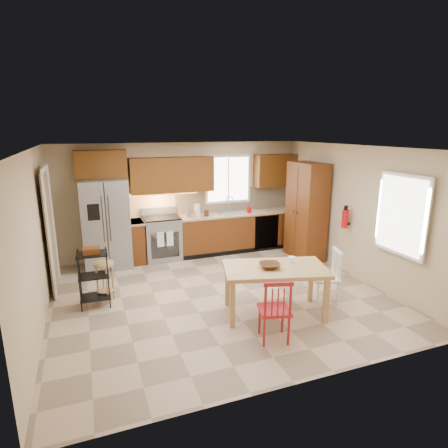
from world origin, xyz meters
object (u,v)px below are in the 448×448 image
refrigerator (106,224)px  fire_extinguisher (345,219)px  chair_white (325,277)px  table_jar (292,261)px  pantry (306,211)px  chair_red (274,309)px  utility_cart (94,279)px  soap_bottle (249,209)px  bar_stool (105,282)px  dining_table (274,291)px  table_bowl (270,268)px  range_stove (162,239)px

refrigerator → fire_extinguisher: refrigerator is taller
chair_white → table_jar: (-0.61, 0.05, 0.34)m
pantry → chair_red: bearing=-128.8°
refrigerator → utility_cart: 1.88m
soap_bottle → fire_extinguisher: bearing=-59.5°
pantry → bar_stool: pantry is taller
table_jar → dining_table: bearing=-164.1°
soap_bottle → fire_extinguisher: size_ratio=0.53×
pantry → chair_white: pantry is taller
dining_table → table_bowl: 0.40m
fire_extinguisher → chair_white: (-1.13, -1.02, -0.65)m
chair_red → table_jar: (0.69, 0.75, 0.34)m
pantry → table_jar: bearing=-127.3°
chair_red → chair_white: 1.48m
table_jar → range_stove: bearing=115.6°
chair_red → table_bowl: (0.25, 0.65, 0.31)m
refrigerator → chair_red: (1.90, -3.69, -0.46)m
soap_bottle → table_bowl: (-1.02, -3.02, -0.24)m
refrigerator → utility_cart: refrigerator is taller
range_stove → utility_cart: utility_cart is taller
chair_red → chair_white: same height
soap_bottle → chair_red: bearing=-109.2°
fire_extinguisher → chair_white: fire_extinguisher is taller
fire_extinguisher → utility_cart: fire_extinguisher is taller
range_stove → fire_extinguisher: size_ratio=2.56×
dining_table → utility_cart: 2.86m
chair_red → utility_cart: 2.92m
fire_extinguisher → dining_table: bearing=-152.7°
table_jar → bar_stool: size_ratio=0.19×
chair_white → bar_stool: size_ratio=1.34×
soap_bottle → table_bowl: soap_bottle is taller
table_bowl → bar_stool: (-2.31, 1.37, -0.42)m
soap_bottle → dining_table: bearing=-107.0°
range_stove → chair_white: 3.68m
pantry → table_jar: size_ratio=16.28×
range_stove → dining_table: 3.30m
soap_bottle → utility_cart: 3.96m
table_jar → utility_cart: utility_cart is taller
soap_bottle → table_jar: bearing=-101.4°
refrigerator → chair_red: size_ratio=2.02×
range_stove → bar_stool: bearing=-126.9°
range_stove → table_jar: bearing=-64.4°
chair_red → bar_stool: bearing=150.6°
fire_extinguisher → dining_table: (-2.08, -1.07, -0.73)m
soap_bottle → pantry: bearing=-43.5°
table_bowl → soap_bottle: bearing=71.3°
soap_bottle → refrigerator: bearing=179.5°
refrigerator → chair_red: 4.18m
bar_stool → table_jar: bearing=-45.9°
pantry → chair_red: size_ratio=2.33×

